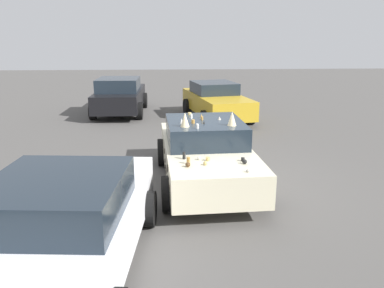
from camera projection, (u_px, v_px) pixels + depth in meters
The scene contains 5 objects.
ground_plane at pixel (205, 182), 8.81m from camera, with size 60.00×60.00×0.00m, color #514F4C.
art_car_decorated at pixel (205, 152), 8.65m from camera, with size 4.46×2.21×1.67m.
parked_sedan_row_back_far at pixel (120, 96), 16.32m from camera, with size 4.19×2.08×1.51m.
parked_sedan_near_left at pixel (216, 101), 15.43m from camera, with size 4.57×2.56×1.39m.
parked_sedan_far_left at pixel (67, 224), 5.30m from camera, with size 4.49×2.32×1.48m.
Camera 1 is at (-8.22, 0.78, 3.19)m, focal length 36.76 mm.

